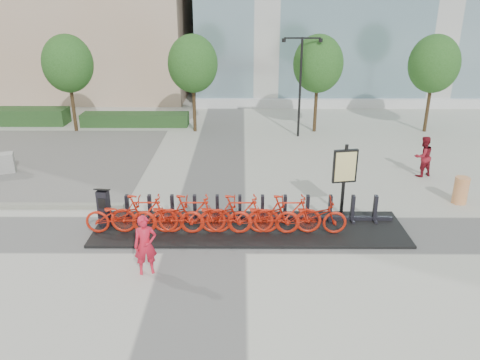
{
  "coord_description": "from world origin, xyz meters",
  "views": [
    {
      "loc": [
        1.07,
        -12.75,
        6.72
      ],
      "look_at": [
        1.0,
        1.5,
        1.2
      ],
      "focal_mm": 35.0,
      "sensor_mm": 36.0,
      "label": 1
    }
  ],
  "objects_px": {
    "worker_red": "(145,245)",
    "pedestrian": "(423,156)",
    "bike_0": "(120,216)",
    "map_sign": "(345,169)",
    "construction_barrel": "(461,190)",
    "kiosk": "(104,207)"
  },
  "relations": [
    {
      "from": "bike_0",
      "to": "map_sign",
      "type": "distance_m",
      "value": 7.19
    },
    {
      "from": "kiosk",
      "to": "construction_barrel",
      "type": "distance_m",
      "value": 12.11
    },
    {
      "from": "pedestrian",
      "to": "construction_barrel",
      "type": "bearing_deg",
      "value": 77.31
    },
    {
      "from": "worker_red",
      "to": "pedestrian",
      "type": "relative_size",
      "value": 0.98
    },
    {
      "from": "bike_0",
      "to": "kiosk",
      "type": "height_order",
      "value": "kiosk"
    },
    {
      "from": "bike_0",
      "to": "construction_barrel",
      "type": "height_order",
      "value": "bike_0"
    },
    {
      "from": "bike_0",
      "to": "map_sign",
      "type": "height_order",
      "value": "map_sign"
    },
    {
      "from": "pedestrian",
      "to": "bike_0",
      "type": "bearing_deg",
      "value": 4.28
    },
    {
      "from": "kiosk",
      "to": "worker_red",
      "type": "bearing_deg",
      "value": -46.44
    },
    {
      "from": "map_sign",
      "to": "kiosk",
      "type": "bearing_deg",
      "value": 176.93
    },
    {
      "from": "bike_0",
      "to": "construction_barrel",
      "type": "relative_size",
      "value": 2.21
    },
    {
      "from": "worker_red",
      "to": "pedestrian",
      "type": "distance_m",
      "value": 12.16
    },
    {
      "from": "kiosk",
      "to": "pedestrian",
      "type": "xyz_separation_m",
      "value": [
        11.54,
        4.71,
        0.12
      ]
    },
    {
      "from": "kiosk",
      "to": "bike_0",
      "type": "bearing_deg",
      "value": -28.02
    },
    {
      "from": "construction_barrel",
      "to": "map_sign",
      "type": "relative_size",
      "value": 0.39
    },
    {
      "from": "kiosk",
      "to": "construction_barrel",
      "type": "bearing_deg",
      "value": 18.12
    },
    {
      "from": "bike_0",
      "to": "worker_red",
      "type": "distance_m",
      "value": 2.42
    },
    {
      "from": "bike_0",
      "to": "pedestrian",
      "type": "height_order",
      "value": "pedestrian"
    },
    {
      "from": "worker_red",
      "to": "map_sign",
      "type": "xyz_separation_m",
      "value": [
        5.8,
        3.56,
        0.8
      ]
    },
    {
      "from": "construction_barrel",
      "to": "pedestrian",
      "type": "bearing_deg",
      "value": 98.28
    },
    {
      "from": "worker_red",
      "to": "map_sign",
      "type": "height_order",
      "value": "map_sign"
    },
    {
      "from": "bike_0",
      "to": "map_sign",
      "type": "relative_size",
      "value": 0.87
    }
  ]
}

